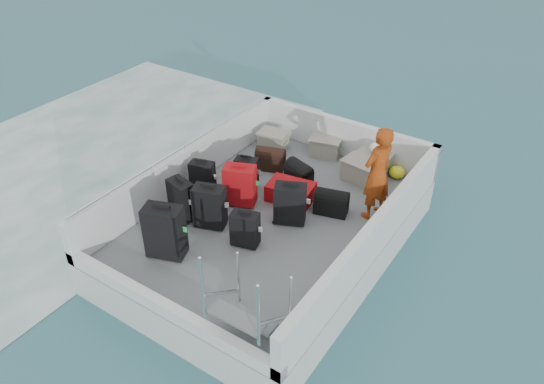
# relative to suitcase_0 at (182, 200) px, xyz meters

# --- Properties ---
(ground) EXTENTS (160.00, 160.00, 0.00)m
(ground) POSITION_rel_suitcase_0_xyz_m (1.16, 0.77, -0.95)
(ground) COLOR navy
(ground) RESTS_ON ground
(wake_foam) EXTENTS (10.00, 10.00, 0.00)m
(wake_foam) POSITION_rel_suitcase_0_xyz_m (-3.64, 0.77, -0.95)
(wake_foam) COLOR white
(wake_foam) RESTS_ON ground
(ferry_hull) EXTENTS (3.60, 5.00, 0.60)m
(ferry_hull) POSITION_rel_suitcase_0_xyz_m (1.16, 0.77, -0.65)
(ferry_hull) COLOR silver
(ferry_hull) RESTS_ON ground
(deck) EXTENTS (3.30, 4.70, 0.02)m
(deck) POSITION_rel_suitcase_0_xyz_m (1.16, 0.77, -0.34)
(deck) COLOR slate
(deck) RESTS_ON ferry_hull
(deck_fittings) EXTENTS (3.60, 5.00, 0.90)m
(deck_fittings) POSITION_rel_suitcase_0_xyz_m (1.51, 0.45, 0.04)
(deck_fittings) COLOR silver
(deck_fittings) RESTS_ON deck
(suitcase_0) EXTENTS (0.48, 0.34, 0.67)m
(suitcase_0) POSITION_rel_suitcase_0_xyz_m (0.00, 0.00, 0.00)
(suitcase_0) COLOR black
(suitcase_0) RESTS_ON deck
(suitcase_1) EXTENTS (0.44, 0.33, 0.59)m
(suitcase_1) POSITION_rel_suitcase_0_xyz_m (-0.16, 0.70, -0.04)
(suitcase_1) COLOR black
(suitcase_1) RESTS_ON deck
(suitcase_2) EXTENTS (0.43, 0.32, 0.55)m
(suitcase_2) POSITION_rel_suitcase_0_xyz_m (0.32, 1.27, -0.06)
(suitcase_2) COLOR black
(suitcase_2) RESTS_ON deck
(suitcase_3) EXTENTS (0.62, 0.48, 0.82)m
(suitcase_3) POSITION_rel_suitcase_0_xyz_m (0.41, -0.80, 0.08)
(suitcase_3) COLOR black
(suitcase_3) RESTS_ON deck
(suitcase_4) EXTENTS (0.54, 0.42, 0.70)m
(suitcase_4) POSITION_rel_suitcase_0_xyz_m (0.50, 0.08, 0.02)
(suitcase_4) COLOR black
(suitcase_4) RESTS_ON deck
(suitcase_5) EXTENTS (0.58, 0.47, 0.69)m
(suitcase_5) POSITION_rel_suitcase_0_xyz_m (0.53, 0.81, 0.01)
(suitcase_5) COLOR #AE0D12
(suitcase_5) RESTS_ON deck
(suitcase_6) EXTENTS (0.45, 0.33, 0.56)m
(suitcase_6) POSITION_rel_suitcase_0_xyz_m (1.22, 0.00, -0.05)
(suitcase_6) COLOR black
(suitcase_6) RESTS_ON deck
(suitcase_7) EXTENTS (0.55, 0.45, 0.67)m
(suitcase_7) POSITION_rel_suitcase_0_xyz_m (1.47, 0.84, 0.00)
(suitcase_7) COLOR black
(suitcase_7) RESTS_ON deck
(suitcase_8) EXTENTS (0.81, 0.60, 0.29)m
(suitcase_8) POSITION_rel_suitcase_0_xyz_m (1.15, 1.36, -0.19)
(suitcase_8) COLOR #AE0D12
(suitcase_8) RESTS_ON deck
(duffel_0) EXTENTS (0.58, 0.45, 0.32)m
(duffel_0) POSITION_rel_suitcase_0_xyz_m (0.33, 1.99, -0.17)
(duffel_0) COLOR black
(duffel_0) RESTS_ON deck
(duffel_1) EXTENTS (0.53, 0.43, 0.32)m
(duffel_1) POSITION_rel_suitcase_0_xyz_m (1.00, 1.87, -0.17)
(duffel_1) COLOR black
(duffel_1) RESTS_ON deck
(duffel_2) EXTENTS (0.59, 0.43, 0.32)m
(duffel_2) POSITION_rel_suitcase_0_xyz_m (1.89, 1.42, -0.17)
(duffel_2) COLOR black
(duffel_2) RESTS_ON deck
(crate_0) EXTENTS (0.55, 0.41, 0.31)m
(crate_0) POSITION_rel_suitcase_0_xyz_m (-0.05, 2.64, -0.18)
(crate_0) COLOR gray
(crate_0) RESTS_ON deck
(crate_1) EXTENTS (0.61, 0.49, 0.32)m
(crate_1) POSITION_rel_suitcase_0_xyz_m (0.91, 2.97, -0.17)
(crate_1) COLOR gray
(crate_1) RESTS_ON deck
(crate_2) EXTENTS (0.59, 0.41, 0.35)m
(crate_2) POSITION_rel_suitcase_0_xyz_m (1.92, 2.97, -0.16)
(crate_2) COLOR gray
(crate_2) RESTS_ON deck
(crate_3) EXTENTS (0.65, 0.49, 0.36)m
(crate_3) POSITION_rel_suitcase_0_xyz_m (1.87, 2.53, -0.15)
(crate_3) COLOR gray
(crate_3) RESTS_ON deck
(yellow_bag) EXTENTS (0.28, 0.26, 0.22)m
(yellow_bag) POSITION_rel_suitcase_0_xyz_m (2.36, 2.97, -0.22)
(yellow_bag) COLOR yellow
(yellow_bag) RESTS_ON deck
(white_bag) EXTENTS (0.24, 0.24, 0.18)m
(white_bag) POSITION_rel_suitcase_0_xyz_m (1.92, 2.97, 0.10)
(white_bag) COLOR white
(white_bag) RESTS_ON crate_2
(passenger) EXTENTS (0.54, 0.66, 1.54)m
(passenger) POSITION_rel_suitcase_0_xyz_m (2.46, 1.73, 0.44)
(passenger) COLOR #CF4C13
(passenger) RESTS_ON deck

